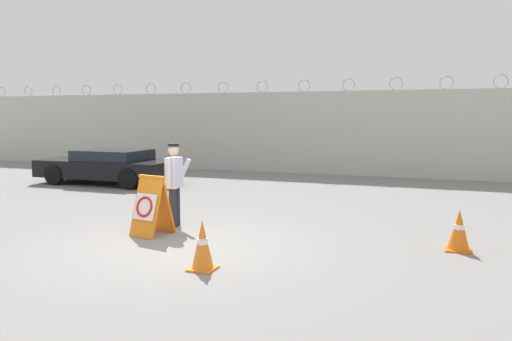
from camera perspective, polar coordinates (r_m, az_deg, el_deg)
name	(u,v)px	position (r m, az deg, el deg)	size (l,w,h in m)	color
ground_plane	(179,247)	(8.70, -8.82, -8.59)	(90.00, 90.00, 0.00)	gray
perimeter_wall	(325,133)	(18.94, 7.92, 4.29)	(36.00, 0.30, 3.56)	beige
barricade_sign	(151,205)	(9.50, -11.93, -3.93)	(0.69, 0.77, 1.12)	orange
security_guard	(174,181)	(10.09, -9.32, -1.19)	(0.37, 0.63, 1.67)	#232838
traffic_cone_near	(459,230)	(8.94, 22.18, -6.33)	(0.41, 0.41, 0.69)	orange
traffic_cone_mid	(203,245)	(7.32, -6.13, -8.48)	(0.37, 0.37, 0.73)	orange
parked_car_front_coupe	(109,166)	(16.87, -16.49, 0.50)	(4.50, 1.95, 1.11)	black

